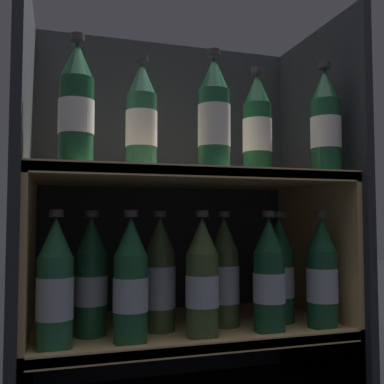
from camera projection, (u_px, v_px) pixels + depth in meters
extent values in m
cube|color=#23262B|center=(166.00, 206.00, 1.26)|extent=(0.75, 0.02, 0.93)
cube|color=#23262B|center=(22.00, 202.00, 0.97)|extent=(0.02, 0.41, 0.93)
cube|color=#23262B|center=(319.00, 205.00, 1.18)|extent=(0.02, 0.41, 0.93)
cube|color=tan|center=(185.00, 327.00, 1.06)|extent=(0.71, 0.37, 0.02)
cube|color=tan|center=(209.00, 347.00, 0.89)|extent=(0.71, 0.02, 0.03)
cube|color=tan|center=(26.00, 382.00, 0.95)|extent=(0.01, 0.37, 0.16)
cube|color=tan|center=(316.00, 353.00, 1.15)|extent=(0.01, 0.37, 0.16)
cube|color=tan|center=(185.00, 179.00, 1.08)|extent=(0.71, 0.37, 0.02)
cube|color=tan|center=(209.00, 172.00, 0.91)|extent=(0.71, 0.02, 0.03)
cube|color=tan|center=(28.00, 298.00, 0.96)|extent=(0.01, 0.37, 0.51)
cube|color=tan|center=(315.00, 284.00, 1.16)|extent=(0.01, 0.37, 0.51)
cylinder|color=#194C2D|center=(76.00, 122.00, 0.88)|extent=(0.07, 0.07, 0.17)
cylinder|color=white|center=(76.00, 117.00, 0.88)|extent=(0.07, 0.07, 0.07)
cone|color=#194C2D|center=(77.00, 60.00, 0.89)|extent=(0.06, 0.06, 0.08)
cylinder|color=#333338|center=(77.00, 38.00, 0.89)|extent=(0.03, 0.03, 0.01)
cylinder|color=#1E5638|center=(214.00, 130.00, 0.97)|extent=(0.07, 0.07, 0.17)
cylinder|color=white|center=(214.00, 126.00, 0.97)|extent=(0.07, 0.07, 0.09)
cone|color=#1E5638|center=(214.00, 73.00, 0.97)|extent=(0.06, 0.06, 0.08)
cylinder|color=#333338|center=(214.00, 53.00, 0.98)|extent=(0.03, 0.03, 0.01)
cylinder|color=#194C2D|center=(326.00, 137.00, 1.05)|extent=(0.07, 0.07, 0.17)
cylinder|color=white|center=(326.00, 133.00, 1.05)|extent=(0.07, 0.07, 0.07)
cone|color=#194C2D|center=(325.00, 84.00, 1.05)|extent=(0.06, 0.06, 0.08)
cylinder|color=#333338|center=(325.00, 66.00, 1.06)|extent=(0.03, 0.03, 0.01)
cylinder|color=#285B42|center=(141.00, 133.00, 1.00)|extent=(0.07, 0.07, 0.17)
cylinder|color=white|center=(141.00, 129.00, 1.00)|extent=(0.07, 0.07, 0.08)
cone|color=#285B42|center=(142.00, 78.00, 1.01)|extent=(0.06, 0.06, 0.08)
cylinder|color=#333338|center=(142.00, 59.00, 1.01)|extent=(0.03, 0.03, 0.01)
cylinder|color=#194C2D|center=(257.00, 139.00, 1.08)|extent=(0.07, 0.07, 0.17)
cylinder|color=white|center=(257.00, 136.00, 1.08)|extent=(0.07, 0.07, 0.08)
cone|color=#194C2D|center=(257.00, 89.00, 1.09)|extent=(0.06, 0.06, 0.08)
cylinder|color=#333338|center=(257.00, 71.00, 1.09)|extent=(0.03, 0.03, 0.01)
cylinder|color=#1E5638|center=(55.00, 302.00, 0.85)|extent=(0.07, 0.07, 0.17)
cylinder|color=#9EA8BC|center=(55.00, 298.00, 0.85)|extent=(0.07, 0.07, 0.08)
cone|color=#1E5638|center=(56.00, 237.00, 0.86)|extent=(0.06, 0.06, 0.08)
cylinder|color=#333338|center=(56.00, 213.00, 0.86)|extent=(0.03, 0.03, 0.01)
cylinder|color=#194C2D|center=(131.00, 299.00, 0.89)|extent=(0.07, 0.07, 0.17)
cylinder|color=#9EA8BC|center=(131.00, 294.00, 0.89)|extent=(0.07, 0.07, 0.07)
cone|color=#194C2D|center=(131.00, 236.00, 0.90)|extent=(0.06, 0.06, 0.08)
cylinder|color=#333338|center=(131.00, 214.00, 0.90)|extent=(0.03, 0.03, 0.01)
cylinder|color=#384C28|center=(204.00, 295.00, 0.94)|extent=(0.07, 0.07, 0.17)
cylinder|color=#9EA8BC|center=(204.00, 291.00, 0.94)|extent=(0.07, 0.07, 0.07)
cone|color=#384C28|center=(204.00, 235.00, 0.95)|extent=(0.06, 0.06, 0.08)
cylinder|color=#333338|center=(204.00, 214.00, 0.95)|extent=(0.03, 0.03, 0.01)
cylinder|color=#144228|center=(269.00, 291.00, 0.98)|extent=(0.07, 0.07, 0.17)
cylinder|color=#9EA8BC|center=(269.00, 287.00, 0.98)|extent=(0.07, 0.07, 0.06)
cone|color=#144228|center=(269.00, 234.00, 0.99)|extent=(0.06, 0.06, 0.08)
cylinder|color=#333338|center=(268.00, 214.00, 0.99)|extent=(0.03, 0.03, 0.01)
cylinder|color=#144228|center=(322.00, 289.00, 1.02)|extent=(0.07, 0.07, 0.17)
cylinder|color=#9EA8BC|center=(322.00, 285.00, 1.02)|extent=(0.07, 0.07, 0.08)
cone|color=#144228|center=(321.00, 234.00, 1.03)|extent=(0.06, 0.06, 0.08)
cylinder|color=#333338|center=(321.00, 214.00, 1.03)|extent=(0.03, 0.03, 0.01)
cylinder|color=#194C2D|center=(91.00, 294.00, 0.95)|extent=(0.07, 0.07, 0.17)
cylinder|color=#9EA8BC|center=(91.00, 290.00, 0.95)|extent=(0.07, 0.07, 0.06)
cone|color=#194C2D|center=(91.00, 235.00, 0.96)|extent=(0.06, 0.06, 0.08)
cylinder|color=#333338|center=(92.00, 214.00, 0.96)|extent=(0.03, 0.03, 0.01)
cylinder|color=#384C28|center=(160.00, 291.00, 0.99)|extent=(0.07, 0.07, 0.17)
cylinder|color=#9EA8BC|center=(160.00, 287.00, 0.99)|extent=(0.07, 0.07, 0.09)
cone|color=#384C28|center=(160.00, 234.00, 1.00)|extent=(0.06, 0.06, 0.08)
cylinder|color=#333338|center=(160.00, 214.00, 1.00)|extent=(0.03, 0.03, 0.01)
cylinder|color=#384C28|center=(224.00, 288.00, 1.03)|extent=(0.07, 0.07, 0.17)
cylinder|color=#9EA8BC|center=(224.00, 284.00, 1.04)|extent=(0.07, 0.07, 0.09)
cone|color=#384C28|center=(224.00, 234.00, 1.04)|extent=(0.06, 0.06, 0.08)
cylinder|color=#333338|center=(224.00, 214.00, 1.04)|extent=(0.03, 0.03, 0.01)
cylinder|color=#194C2D|center=(280.00, 285.00, 1.08)|extent=(0.07, 0.07, 0.17)
cylinder|color=#9EA8BC|center=(279.00, 281.00, 1.08)|extent=(0.07, 0.07, 0.07)
cone|color=#194C2D|center=(279.00, 233.00, 1.08)|extent=(0.06, 0.06, 0.08)
cylinder|color=#333338|center=(279.00, 214.00, 1.09)|extent=(0.03, 0.03, 0.01)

